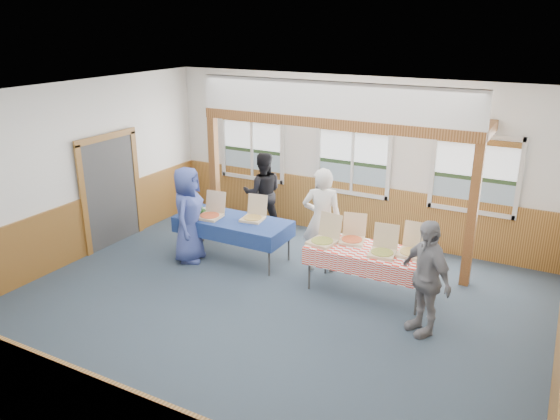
{
  "coord_description": "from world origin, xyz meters",
  "views": [
    {
      "loc": [
        3.68,
        -6.39,
        4.19
      ],
      "look_at": [
        -0.3,
        1.0,
        1.25
      ],
      "focal_mm": 35.0,
      "sensor_mm": 36.0,
      "label": 1
    }
  ],
  "objects_px": {
    "woman_white": "(322,220)",
    "woman_black": "(263,193)",
    "man_blue": "(188,214)",
    "table_left": "(233,222)",
    "person_grey": "(426,277)",
    "table_right": "(369,253)"
  },
  "relations": [
    {
      "from": "table_left",
      "to": "man_blue",
      "type": "bearing_deg",
      "value": -144.89
    },
    {
      "from": "table_right",
      "to": "man_blue",
      "type": "height_order",
      "value": "man_blue"
    },
    {
      "from": "table_left",
      "to": "woman_black",
      "type": "relative_size",
      "value": 1.26
    },
    {
      "from": "table_right",
      "to": "woman_black",
      "type": "height_order",
      "value": "woman_black"
    },
    {
      "from": "man_blue",
      "to": "person_grey",
      "type": "relative_size",
      "value": 1.05
    },
    {
      "from": "table_left",
      "to": "table_right",
      "type": "distance_m",
      "value": 2.66
    },
    {
      "from": "woman_white",
      "to": "man_blue",
      "type": "xyz_separation_m",
      "value": [
        -2.29,
        -0.75,
        -0.05
      ]
    },
    {
      "from": "woman_white",
      "to": "woman_black",
      "type": "height_order",
      "value": "woman_white"
    },
    {
      "from": "table_right",
      "to": "woman_white",
      "type": "bearing_deg",
      "value": 176.83
    },
    {
      "from": "woman_white",
      "to": "person_grey",
      "type": "bearing_deg",
      "value": 131.29
    },
    {
      "from": "table_left",
      "to": "man_blue",
      "type": "distance_m",
      "value": 0.81
    },
    {
      "from": "man_blue",
      "to": "woman_white",
      "type": "bearing_deg",
      "value": -90.19
    },
    {
      "from": "woman_white",
      "to": "man_blue",
      "type": "height_order",
      "value": "woman_white"
    },
    {
      "from": "person_grey",
      "to": "woman_black",
      "type": "bearing_deg",
      "value": -170.8
    },
    {
      "from": "person_grey",
      "to": "woman_white",
      "type": "bearing_deg",
      "value": -169.62
    },
    {
      "from": "table_right",
      "to": "woman_white",
      "type": "distance_m",
      "value": 1.13
    },
    {
      "from": "person_grey",
      "to": "man_blue",
      "type": "bearing_deg",
      "value": -145.88
    },
    {
      "from": "man_blue",
      "to": "person_grey",
      "type": "bearing_deg",
      "value": -113.78
    },
    {
      "from": "woman_black",
      "to": "man_blue",
      "type": "distance_m",
      "value": 1.93
    },
    {
      "from": "woman_white",
      "to": "man_blue",
      "type": "bearing_deg",
      "value": -1.38
    },
    {
      "from": "person_grey",
      "to": "table_left",
      "type": "bearing_deg",
      "value": -153.7
    },
    {
      "from": "woman_black",
      "to": "man_blue",
      "type": "relative_size",
      "value": 0.95
    }
  ]
}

